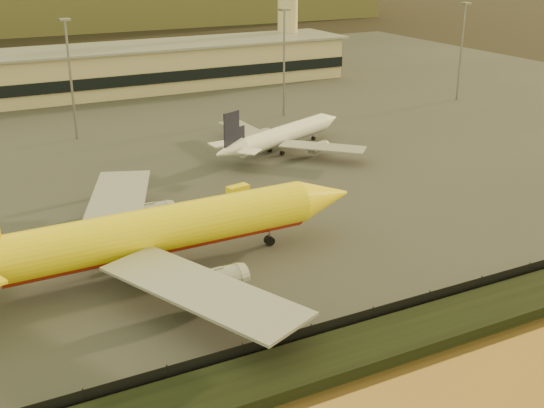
{
  "coord_description": "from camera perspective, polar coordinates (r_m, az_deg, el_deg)",
  "views": [
    {
      "loc": [
        -38.52,
        -66.51,
        40.34
      ],
      "look_at": [
        2.37,
        12.0,
        6.12
      ],
      "focal_mm": 45.0,
      "sensor_mm": 36.0,
      "label": 1
    }
  ],
  "objects": [
    {
      "name": "ground",
      "position": [
        86.81,
        2.29,
        -6.57
      ],
      "size": [
        900.0,
        900.0,
        0.0
      ],
      "primitive_type": "plane",
      "color": "black",
      "rests_on": "ground"
    },
    {
      "name": "embankment",
      "position": [
        74.21,
        8.93,
        -11.44
      ],
      "size": [
        320.0,
        7.0,
        1.4
      ],
      "primitive_type": "cube",
      "color": "black",
      "rests_on": "ground"
    },
    {
      "name": "tarmac",
      "position": [
        170.85,
        -13.79,
        6.91
      ],
      "size": [
        320.0,
        220.0,
        0.2
      ],
      "primitive_type": "cube",
      "color": "#2D2D2D",
      "rests_on": "ground"
    },
    {
      "name": "perimeter_fence",
      "position": [
        76.63,
        7.18,
        -9.68
      ],
      "size": [
        300.0,
        0.05,
        2.2
      ],
      "primitive_type": "cube",
      "color": "black",
      "rests_on": "tarmac"
    },
    {
      "name": "terminal_building",
      "position": [
        196.54,
        -20.38,
        9.85
      ],
      "size": [
        202.0,
        25.0,
        12.6
      ],
      "color": "tan",
      "rests_on": "tarmac"
    },
    {
      "name": "control_tower",
      "position": [
        226.13,
        1.33,
        16.39
      ],
      "size": [
        11.2,
        11.2,
        35.5
      ],
      "color": "tan",
      "rests_on": "tarmac"
    },
    {
      "name": "apron_light_masts",
      "position": [
        153.29,
        -6.85,
        11.74
      ],
      "size": [
        152.2,
        12.2,
        25.4
      ],
      "color": "slate",
      "rests_on": "tarmac"
    },
    {
      "name": "dhl_cargo_jet",
      "position": [
        88.4,
        -9.86,
        -2.39
      ],
      "size": [
        59.46,
        58.43,
        17.81
      ],
      "rotation": [
        0.0,
        0.0,
        0.02
      ],
      "color": "yellow",
      "rests_on": "tarmac"
    },
    {
      "name": "white_narrowbody_jet",
      "position": [
        138.81,
        0.87,
        5.74
      ],
      "size": [
        36.49,
        34.47,
        10.99
      ],
      "rotation": [
        0.0,
        0.0,
        0.4
      ],
      "color": "white",
      "rests_on": "tarmac"
    },
    {
      "name": "gse_vehicle_yellow",
      "position": [
        115.01,
        -2.88,
        1.14
      ],
      "size": [
        4.09,
        2.4,
        1.73
      ],
      "primitive_type": "cube",
      "rotation": [
        0.0,
        0.0,
        0.19
      ],
      "color": "yellow",
      "rests_on": "tarmac"
    },
    {
      "name": "gse_vehicle_white",
      "position": [
        110.28,
        -13.11,
        -0.24
      ],
      "size": [
        4.52,
        2.33,
        1.96
      ],
      "primitive_type": "cube",
      "rotation": [
        0.0,
        0.0,
        0.09
      ],
      "color": "white",
      "rests_on": "tarmac"
    }
  ]
}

